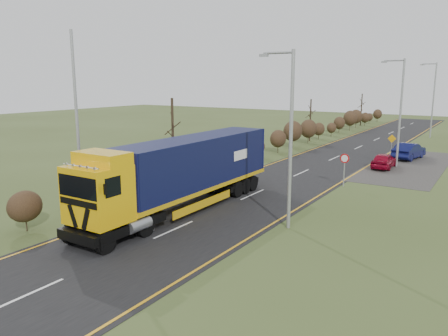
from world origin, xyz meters
TOP-DOWN VIEW (x-y plane):
  - ground at (0.00, 0.00)m, footprint 160.00×160.00m
  - road at (0.00, 10.00)m, footprint 8.00×120.00m
  - layby at (6.50, 20.00)m, footprint 6.00×18.00m
  - lane_markings at (0.00, 9.69)m, footprint 7.52×116.00m
  - hedgerow at (-6.00, 7.89)m, footprint 2.24×102.04m
  - lorry at (-1.59, -1.14)m, footprint 2.91×14.96m
  - car_red_hatchback at (5.03, 17.60)m, footprint 1.53×3.78m
  - car_blue_sedan at (5.97, 23.40)m, footprint 2.36×4.81m
  - streetlight_near at (4.50, -0.62)m, footprint 1.85×0.18m
  - streetlight_mid at (5.69, 18.86)m, footprint 1.92×0.18m
  - streetlight_far at (5.21, 41.53)m, footprint 2.01×0.19m
  - left_pole at (-6.12, -4.47)m, footprint 0.16×0.16m
  - speed_sign at (4.20, 9.44)m, footprint 0.63×0.10m
  - warning_board at (4.20, 24.23)m, footprint 0.81×0.11m

SIDE VIEW (x-z plane):
  - ground at x=0.00m, z-range 0.00..0.00m
  - road at x=0.00m, z-range 0.00..0.02m
  - layby at x=6.50m, z-range 0.00..0.02m
  - lane_markings at x=0.00m, z-range 0.03..0.03m
  - car_red_hatchback at x=5.03m, z-range 0.00..1.29m
  - car_blue_sedan at x=5.97m, z-range 0.00..1.52m
  - warning_board at x=4.20m, z-range 0.25..2.36m
  - speed_sign at x=4.20m, z-range 0.45..2.75m
  - hedgerow at x=-6.00m, z-range -1.41..4.64m
  - lorry at x=-1.59m, z-range 0.28..4.45m
  - streetlight_near at x=4.50m, z-range 0.43..9.10m
  - left_pole at x=-6.12m, z-range 0.00..9.83m
  - streetlight_mid at x=5.69m, z-range 0.46..9.46m
  - streetlight_far at x=5.21m, z-range 0.49..9.94m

